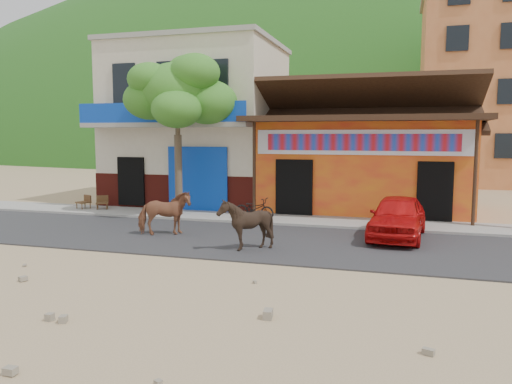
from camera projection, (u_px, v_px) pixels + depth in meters
ground at (249, 263)px, 12.14m from camera, size 120.00×120.00×0.00m
road at (275, 242)px, 14.52m from camera, size 60.00×5.00×0.04m
sidewalk at (299, 221)px, 17.85m from camera, size 60.00×2.00×0.12m
dance_club at (366, 166)px, 20.90m from camera, size 8.00×6.00×3.60m
cafe_building at (199, 126)px, 22.82m from camera, size 7.00×6.00×7.00m
apartment_front at (495, 89)px, 31.78m from camera, size 9.00×9.00×12.00m
hillside at (383, 77)px, 77.45m from camera, size 100.00×40.00×24.00m
tree at (178, 135)px, 18.61m from camera, size 3.00×3.00×6.00m
cow_tan at (164, 213)px, 15.33m from camera, size 1.77×1.37×1.36m
cow_dark at (246, 224)px, 13.35m from camera, size 1.32×1.19×1.40m
red_car at (398, 217)px, 14.95m from camera, size 1.83×3.86×1.27m
scooter at (254, 209)px, 17.68m from camera, size 1.56×0.74×0.78m
cafe_chair_left at (83, 196)px, 20.37m from camera, size 0.61×0.61×1.01m
cafe_chair_right at (102, 197)px, 20.20m from camera, size 0.64×0.64×1.00m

